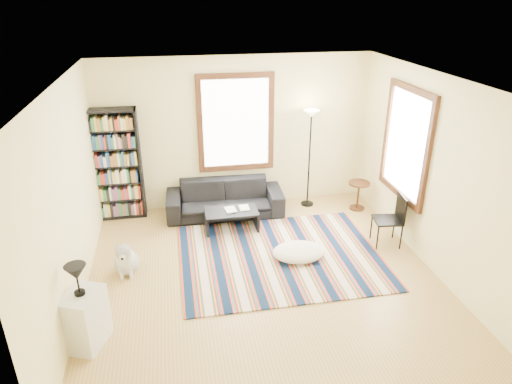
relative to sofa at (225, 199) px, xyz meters
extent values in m
cube|color=tan|center=(0.29, -2.05, -0.36)|extent=(5.00, 5.00, 0.10)
cube|color=white|center=(0.29, -2.05, 2.54)|extent=(5.00, 5.00, 0.10)
cube|color=#F2E8A3|center=(0.29, 0.50, 1.09)|extent=(5.00, 0.10, 2.80)
cube|color=#F2E8A3|center=(0.29, -4.60, 1.09)|extent=(5.00, 0.10, 2.80)
cube|color=#F2E8A3|center=(-2.26, -2.05, 1.09)|extent=(0.10, 5.00, 2.80)
cube|color=#F2E8A3|center=(2.84, -2.05, 1.09)|extent=(0.10, 5.00, 2.80)
cube|color=white|center=(0.29, 0.42, 1.29)|extent=(1.20, 0.06, 1.60)
cube|color=white|center=(2.76, -1.25, 1.29)|extent=(0.06, 1.20, 1.60)
cube|color=#0B1D39|center=(0.65, -1.63, -0.30)|extent=(3.09, 2.47, 0.02)
imported|color=black|center=(0.00, 0.00, 0.00)|extent=(2.15, 0.92, 0.62)
cube|color=black|center=(-1.88, 0.27, 0.69)|extent=(0.90, 0.30, 2.00)
cube|color=black|center=(0.03, -0.62, -0.13)|extent=(0.96, 0.62, 0.36)
imported|color=beige|center=(-0.07, -0.62, 0.06)|extent=(0.26, 0.21, 0.02)
imported|color=beige|center=(0.18, -0.57, 0.06)|extent=(0.17, 0.23, 0.02)
ellipsoid|color=white|center=(0.93, -1.72, -0.21)|extent=(0.86, 0.66, 0.21)
cylinder|color=#3F250F|center=(2.49, -0.26, -0.04)|extent=(0.43, 0.43, 0.54)
cube|color=black|center=(2.44, -1.57, 0.12)|extent=(0.47, 0.45, 0.86)
cube|color=silver|center=(-2.01, -3.06, 0.04)|extent=(0.54, 0.61, 0.70)
camera|label=1|loc=(-0.85, -7.56, 3.54)|focal=32.00mm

